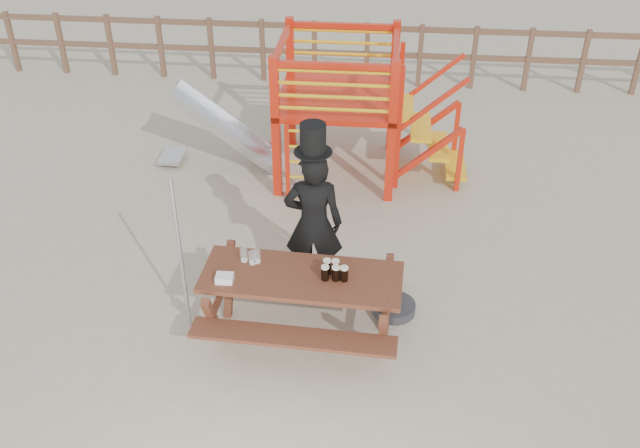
{
  "coord_description": "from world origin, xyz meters",
  "views": [
    {
      "loc": [
        0.87,
        -6.01,
        5.47
      ],
      "look_at": [
        0.21,
        0.8,
        0.86
      ],
      "focal_mm": 40.0,
      "sensor_mm": 36.0,
      "label": 1
    }
  ],
  "objects": [
    {
      "name": "ground",
      "position": [
        0.0,
        0.0,
        0.0
      ],
      "size": [
        60.0,
        60.0,
        0.0
      ],
      "primitive_type": "plane",
      "color": "#B9AB90",
      "rests_on": "ground"
    },
    {
      "name": "stout_pints",
      "position": [
        0.44,
        -0.13,
        0.91
      ],
      "size": [
        0.28,
        0.2,
        0.17
      ],
      "color": "black",
      "rests_on": "picnic_table"
    },
    {
      "name": "picnic_table",
      "position": [
        0.1,
        -0.13,
        0.52
      ],
      "size": [
        2.19,
        1.56,
        0.82
      ],
      "rotation": [
        0.0,
        0.0,
        -0.05
      ],
      "color": "brown",
      "rests_on": "ground"
    },
    {
      "name": "empty_glasses",
      "position": [
        -0.47,
        0.04,
        0.89
      ],
      "size": [
        0.22,
        0.12,
        0.15
      ],
      "color": "silver",
      "rests_on": "picnic_table"
    },
    {
      "name": "back_fence",
      "position": [
        0.0,
        7.0,
        0.74
      ],
      "size": [
        15.09,
        0.09,
        1.2
      ],
      "color": "brown",
      "rests_on": "ground"
    },
    {
      "name": "playground_fort",
      "position": [
        0.12,
        3.58,
        1.07
      ],
      "size": [
        4.71,
        1.84,
        2.1
      ],
      "color": "red",
      "rests_on": "ground"
    },
    {
      "name": "parasol_base",
      "position": [
        1.11,
        0.34,
        0.06
      ],
      "size": [
        0.5,
        0.5,
        0.21
      ],
      "color": "#313135",
      "rests_on": "ground"
    },
    {
      "name": "metal_pole",
      "position": [
        -1.19,
        -0.1,
        0.96
      ],
      "size": [
        0.04,
        0.04,
        1.93
      ],
      "primitive_type": "cylinder",
      "color": "#B2B2B7",
      "rests_on": "ground"
    },
    {
      "name": "man_with_hat",
      "position": [
        0.14,
        0.7,
        0.98
      ],
      "size": [
        0.69,
        0.47,
        2.18
      ],
      "rotation": [
        0.0,
        0.0,
        3.18
      ],
      "color": "black",
      "rests_on": "ground"
    },
    {
      "name": "paper_bag",
      "position": [
        -0.68,
        -0.31,
        0.86
      ],
      "size": [
        0.18,
        0.15,
        0.08
      ],
      "primitive_type": "cube",
      "rotation": [
        0.0,
        0.0,
        0.03
      ],
      "color": "white",
      "rests_on": "picnic_table"
    }
  ]
}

